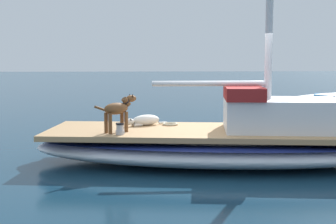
# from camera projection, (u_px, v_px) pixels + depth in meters

# --- Properties ---
(ground_plane) EXTENTS (120.00, 120.00, 0.00)m
(ground_plane) POSITION_uv_depth(u_px,v_px,m) (219.00, 163.00, 9.35)
(ground_plane) COLOR #143347
(sailboat_main) EXTENTS (3.45, 7.51, 0.66)m
(sailboat_main) POSITION_uv_depth(u_px,v_px,m) (219.00, 146.00, 9.31)
(sailboat_main) COLOR white
(sailboat_main) RESTS_ON ground
(cabin_house) EXTENTS (1.68, 2.39, 0.84)m
(cabin_house) POSITION_uv_depth(u_px,v_px,m) (279.00, 112.00, 9.15)
(cabin_house) COLOR silver
(cabin_house) RESTS_ON sailboat_main
(dog_brown) EXTENTS (0.65, 0.79, 0.70)m
(dog_brown) POSITION_uv_depth(u_px,v_px,m) (118.00, 110.00, 8.91)
(dog_brown) COLOR brown
(dog_brown) RESTS_ON sailboat_main
(dog_white) EXTENTS (0.51, 0.89, 0.22)m
(dog_white) POSITION_uv_depth(u_px,v_px,m) (144.00, 120.00, 9.83)
(dog_white) COLOR silver
(dog_white) RESTS_ON sailboat_main
(deck_winch) EXTENTS (0.16, 0.16, 0.21)m
(deck_winch) POSITION_uv_depth(u_px,v_px,m) (120.00, 129.00, 8.67)
(deck_winch) COLOR #B7B7BC
(deck_winch) RESTS_ON sailboat_main
(coiled_rope) EXTENTS (0.32, 0.32, 0.04)m
(coiled_rope) POSITION_uv_depth(u_px,v_px,m) (170.00, 124.00, 9.90)
(coiled_rope) COLOR beige
(coiled_rope) RESTS_ON sailboat_main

